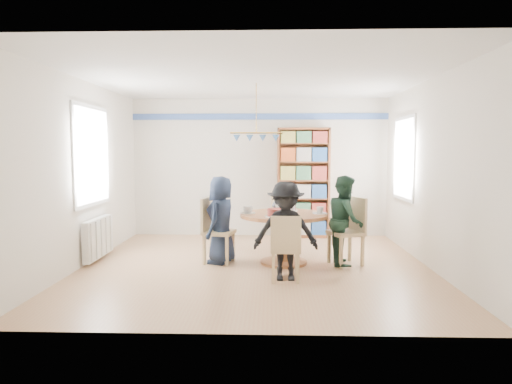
{
  "coord_description": "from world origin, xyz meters",
  "views": [
    {
      "loc": [
        0.23,
        -6.51,
        1.66
      ],
      "look_at": [
        0.0,
        0.4,
        1.05
      ],
      "focal_mm": 32.0,
      "sensor_mm": 36.0,
      "label": 1
    }
  ],
  "objects_px": {
    "dining_table": "(284,226)",
    "chair_near": "(286,245)",
    "person_right": "(345,220)",
    "person_left": "(221,220)",
    "person_near": "(286,231)",
    "chair_left": "(214,227)",
    "radiator": "(98,238)",
    "chair_far": "(283,219)",
    "chair_right": "(351,228)",
    "bookshelf": "(303,184)",
    "person_far": "(284,216)"
  },
  "relations": [
    {
      "from": "chair_near",
      "to": "bookshelf",
      "type": "xyz_separation_m",
      "value": [
        0.44,
        3.14,
        0.57
      ]
    },
    {
      "from": "radiator",
      "to": "person_near",
      "type": "height_order",
      "value": "person_near"
    },
    {
      "from": "chair_near",
      "to": "bookshelf",
      "type": "height_order",
      "value": "bookshelf"
    },
    {
      "from": "radiator",
      "to": "bookshelf",
      "type": "xyz_separation_m",
      "value": [
        3.27,
        2.04,
        0.69
      ]
    },
    {
      "from": "chair_right",
      "to": "person_left",
      "type": "relative_size",
      "value": 0.76
    },
    {
      "from": "person_left",
      "to": "person_near",
      "type": "xyz_separation_m",
      "value": [
        0.93,
        -0.88,
        -0.01
      ]
    },
    {
      "from": "chair_right",
      "to": "chair_near",
      "type": "distance_m",
      "value": 1.39
    },
    {
      "from": "chair_far",
      "to": "person_near",
      "type": "xyz_separation_m",
      "value": [
        -0.01,
        -1.94,
        0.13
      ]
    },
    {
      "from": "chair_far",
      "to": "person_far",
      "type": "relative_size",
      "value": 0.8
    },
    {
      "from": "chair_right",
      "to": "person_far",
      "type": "bearing_deg",
      "value": 136.19
    },
    {
      "from": "bookshelf",
      "to": "chair_right",
      "type": "bearing_deg",
      "value": -75.65
    },
    {
      "from": "chair_near",
      "to": "person_near",
      "type": "height_order",
      "value": "person_near"
    },
    {
      "from": "chair_far",
      "to": "chair_near",
      "type": "distance_m",
      "value": 2.04
    },
    {
      "from": "person_near",
      "to": "bookshelf",
      "type": "height_order",
      "value": "bookshelf"
    },
    {
      "from": "dining_table",
      "to": "person_right",
      "type": "height_order",
      "value": "person_right"
    },
    {
      "from": "person_near",
      "to": "radiator",
      "type": "bearing_deg",
      "value": 159.91
    },
    {
      "from": "person_right",
      "to": "person_far",
      "type": "relative_size",
      "value": 1.13
    },
    {
      "from": "chair_far",
      "to": "person_near",
      "type": "height_order",
      "value": "person_near"
    },
    {
      "from": "chair_far",
      "to": "bookshelf",
      "type": "bearing_deg",
      "value": 68.87
    },
    {
      "from": "dining_table",
      "to": "chair_near",
      "type": "distance_m",
      "value": 0.99
    },
    {
      "from": "chair_left",
      "to": "person_right",
      "type": "xyz_separation_m",
      "value": [
        1.95,
        -0.04,
        0.12
      ]
    },
    {
      "from": "dining_table",
      "to": "person_far",
      "type": "xyz_separation_m",
      "value": [
        0.02,
        0.92,
        0.03
      ]
    },
    {
      "from": "person_right",
      "to": "person_far",
      "type": "distance_m",
      "value": 1.29
    },
    {
      "from": "chair_left",
      "to": "radiator",
      "type": "bearing_deg",
      "value": 177.2
    },
    {
      "from": "chair_near",
      "to": "person_left",
      "type": "xyz_separation_m",
      "value": [
        -0.93,
        0.98,
        0.18
      ]
    },
    {
      "from": "chair_right",
      "to": "person_far",
      "type": "distance_m",
      "value": 1.34
    },
    {
      "from": "person_near",
      "to": "bookshelf",
      "type": "bearing_deg",
      "value": 81.04
    },
    {
      "from": "person_left",
      "to": "person_right",
      "type": "relative_size",
      "value": 0.99
    },
    {
      "from": "radiator",
      "to": "person_far",
      "type": "distance_m",
      "value": 2.98
    },
    {
      "from": "chair_left",
      "to": "chair_right",
      "type": "bearing_deg",
      "value": -0.98
    },
    {
      "from": "radiator",
      "to": "bookshelf",
      "type": "distance_m",
      "value": 3.92
    },
    {
      "from": "chair_far",
      "to": "chair_near",
      "type": "bearing_deg",
      "value": -90.41
    },
    {
      "from": "person_right",
      "to": "person_left",
      "type": "bearing_deg",
      "value": 93.0
    },
    {
      "from": "chair_far",
      "to": "chair_near",
      "type": "height_order",
      "value": "chair_far"
    },
    {
      "from": "radiator",
      "to": "person_right",
      "type": "xyz_separation_m",
      "value": [
        3.74,
        -0.13,
        0.31
      ]
    },
    {
      "from": "dining_table",
      "to": "bookshelf",
      "type": "distance_m",
      "value": 2.25
    },
    {
      "from": "dining_table",
      "to": "chair_right",
      "type": "height_order",
      "value": "chair_right"
    },
    {
      "from": "dining_table",
      "to": "chair_left",
      "type": "height_order",
      "value": "chair_left"
    },
    {
      "from": "person_right",
      "to": "bookshelf",
      "type": "distance_m",
      "value": 2.26
    },
    {
      "from": "chair_right",
      "to": "person_right",
      "type": "xyz_separation_m",
      "value": [
        -0.09,
        -0.01,
        0.11
      ]
    },
    {
      "from": "person_right",
      "to": "person_near",
      "type": "height_order",
      "value": "person_right"
    },
    {
      "from": "person_right",
      "to": "person_near",
      "type": "xyz_separation_m",
      "value": [
        -0.9,
        -0.86,
        -0.02
      ]
    },
    {
      "from": "dining_table",
      "to": "person_right",
      "type": "bearing_deg",
      "value": -1.12
    },
    {
      "from": "person_right",
      "to": "chair_near",
      "type": "bearing_deg",
      "value": 140.35
    },
    {
      "from": "person_left",
      "to": "person_far",
      "type": "bearing_deg",
      "value": 151.32
    },
    {
      "from": "chair_far",
      "to": "person_left",
      "type": "bearing_deg",
      "value": -131.8
    },
    {
      "from": "radiator",
      "to": "dining_table",
      "type": "xyz_separation_m",
      "value": [
        2.84,
        -0.11,
        0.21
      ]
    },
    {
      "from": "chair_near",
      "to": "bookshelf",
      "type": "relative_size",
      "value": 0.41
    },
    {
      "from": "chair_near",
      "to": "person_near",
      "type": "xyz_separation_m",
      "value": [
        0.0,
        0.1,
        0.17
      ]
    },
    {
      "from": "radiator",
      "to": "dining_table",
      "type": "height_order",
      "value": "dining_table"
    }
  ]
}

